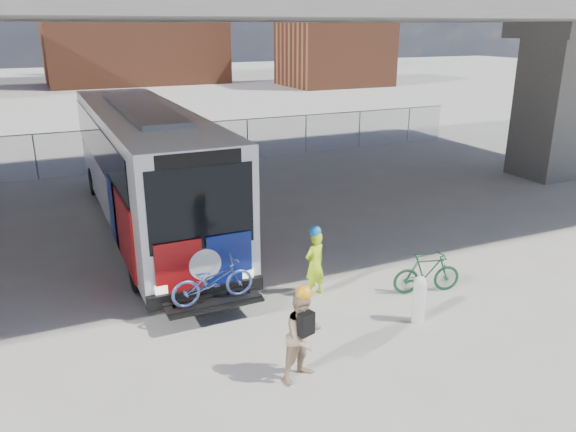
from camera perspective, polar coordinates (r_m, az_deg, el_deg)
ground at (r=14.29m, az=-2.16°, el=-5.49°), size 160.00×160.00×0.00m
bus at (r=17.34m, az=-14.31°, el=5.67°), size 2.67×12.91×3.69m
overpass at (r=16.82m, az=-8.03°, el=20.91°), size 40.00×16.00×7.95m
chainlink_fence at (r=24.97m, az=-12.88°, el=8.07°), size 30.00×0.06×30.00m
brick_buildings at (r=60.61m, az=-19.59°, el=17.36°), size 54.00×22.00×12.00m
bollard at (r=12.02m, az=13.20°, el=-8.06°), size 0.27×0.27×1.02m
cyclist_hivis at (r=12.72m, az=2.73°, el=-4.70°), size 0.65×0.53×1.68m
cyclist_tan at (r=9.84m, az=1.58°, el=-12.01°), size 0.94×0.82×1.78m
bike_parked at (r=13.34m, az=13.93°, el=-5.65°), size 1.67×0.84×0.96m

